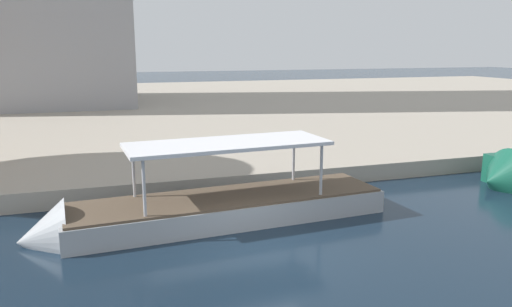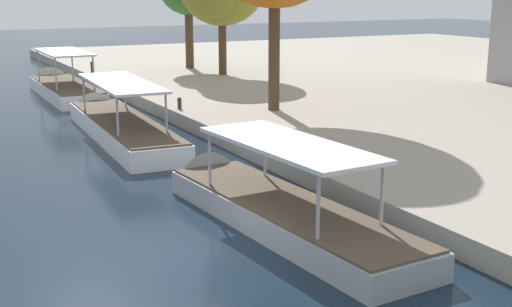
# 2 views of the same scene
# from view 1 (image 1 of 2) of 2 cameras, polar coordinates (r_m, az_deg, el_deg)

# --- Properties ---
(ground_plane) EXTENTS (220.00, 220.00, 0.00)m
(ground_plane) POSITION_cam_1_polar(r_m,az_deg,el_deg) (14.36, 1.84, -11.49)
(ground_plane) COLOR #142333
(dock_promenade) EXTENTS (120.00, 55.00, 0.74)m
(dock_promenade) POSITION_cam_1_polar(r_m,az_deg,el_deg) (46.41, -12.27, 5.19)
(dock_promenade) COLOR #A39989
(dock_promenade) RESTS_ON ground_plane
(tour_boat_2) EXTENTS (12.07, 3.36, 3.74)m
(tour_boat_2) POSITION_cam_1_polar(r_m,az_deg,el_deg) (16.70, -6.39, -7.09)
(tour_boat_2) COLOR #9EA3A8
(tour_boat_2) RESTS_ON ground_plane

